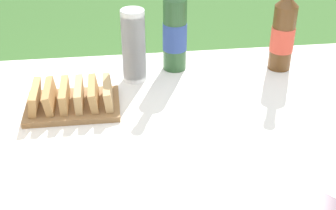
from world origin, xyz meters
TOP-DOWN VIEW (x-y plane):
  - garden_table at (0.00, 0.00)m, footprint 1.86×1.13m
  - tablecloth at (0.00, 0.00)m, footprint 1.87×1.14m
  - cup_stack at (-0.11, 0.38)m, footprint 0.07×0.07m
  - cider_bottle_green at (0.02, 0.44)m, footprint 0.08×0.08m
  - cider_bottle_amber at (0.36, 0.40)m, footprint 0.07×0.07m
  - bread_board at (-0.30, 0.23)m, footprint 0.26×0.18m

SIDE VIEW (x-z plane):
  - garden_table at x=0.00m, z-range 0.31..1.06m
  - tablecloth at x=0.00m, z-range 0.68..0.79m
  - bread_board at x=-0.30m, z-range 0.74..0.81m
  - cup_stack at x=-0.11m, z-range 0.75..0.98m
  - cider_bottle_amber at x=0.36m, z-range 0.71..1.04m
  - cider_bottle_green at x=0.02m, z-range 0.71..1.06m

